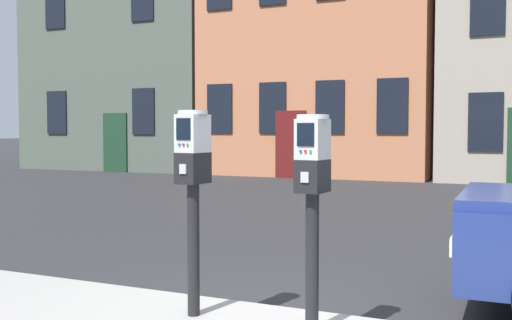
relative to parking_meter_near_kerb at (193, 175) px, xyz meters
The scene contains 4 objects.
parking_meter_near_kerb is the anchor object (origin of this frame).
parking_meter_twin_adjacent 0.92m from the parking_meter_near_kerb, ahead, with size 0.23×0.26×1.47m.
townhouse_orange_brick 20.76m from the parking_meter_near_kerb, 126.07° to the left, with size 7.74×5.28×11.71m.
townhouse_cream_stone 17.71m from the parking_meter_near_kerb, 104.20° to the left, with size 7.50×5.62×11.98m.
Camera 1 is at (1.64, -4.09, 1.51)m, focal length 42.45 mm.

